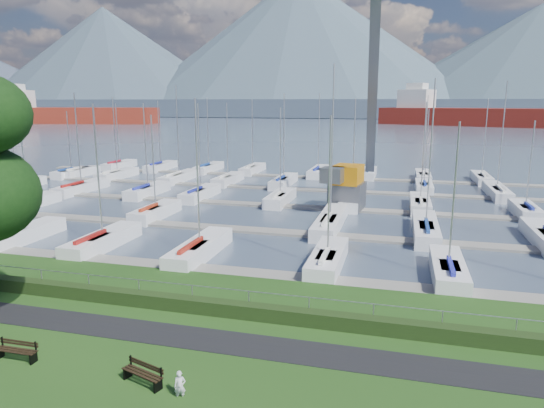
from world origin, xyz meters
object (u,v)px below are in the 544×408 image
(bench_right, at_px, (143,373))
(person, at_px, (180,382))
(bench_left, at_px, (17,350))
(crane, at_px, (354,153))

(bench_right, bearing_deg, person, 4.24)
(bench_left, xyz_separation_m, person, (7.47, -0.61, 0.15))
(bench_left, relative_size, person, 1.60)
(person, xyz_separation_m, crane, (2.69, 34.48, 4.76))
(bench_right, relative_size, crane, 0.08)
(bench_right, xyz_separation_m, crane, (4.35, 34.08, 4.91))
(bench_left, height_order, bench_right, same)
(person, relative_size, crane, 0.05)
(bench_left, bearing_deg, crane, 72.56)
(bench_right, height_order, person, person)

